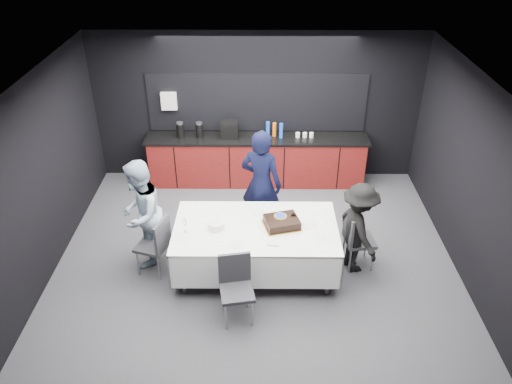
# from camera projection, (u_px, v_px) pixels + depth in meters

# --- Properties ---
(ground) EXTENTS (6.00, 6.00, 0.00)m
(ground) POSITION_uv_depth(u_px,v_px,m) (256.00, 252.00, 7.79)
(ground) COLOR #47474C
(ground) RESTS_ON ground
(room_shell) EXTENTS (6.04, 5.04, 2.82)m
(room_shell) POSITION_uv_depth(u_px,v_px,m) (256.00, 146.00, 6.82)
(room_shell) COLOR white
(room_shell) RESTS_ON ground
(kitchenette) EXTENTS (4.10, 0.64, 2.05)m
(kitchenette) POSITION_uv_depth(u_px,v_px,m) (256.00, 156.00, 9.39)
(kitchenette) COLOR #5A0F0E
(kitchenette) RESTS_ON ground
(party_table) EXTENTS (2.32, 1.32, 0.78)m
(party_table) POSITION_uv_depth(u_px,v_px,m) (256.00, 235.00, 7.12)
(party_table) COLOR #99999E
(party_table) RESTS_ON ground
(cake_assembly) EXTENTS (0.58, 0.52, 0.16)m
(cake_assembly) POSITION_uv_depth(u_px,v_px,m) (282.00, 222.00, 7.03)
(cake_assembly) COLOR gold
(cake_assembly) RESTS_ON party_table
(plate_stack) EXTENTS (0.24, 0.24, 0.10)m
(plate_stack) POSITION_uv_depth(u_px,v_px,m) (216.00, 225.00, 7.00)
(plate_stack) COLOR white
(plate_stack) RESTS_ON party_table
(loose_plate_near) EXTENTS (0.20, 0.20, 0.01)m
(loose_plate_near) POSITION_uv_depth(u_px,v_px,m) (236.00, 244.00, 6.70)
(loose_plate_near) COLOR white
(loose_plate_near) RESTS_ON party_table
(loose_plate_right_a) EXTENTS (0.22, 0.22, 0.01)m
(loose_plate_right_a) POSITION_uv_depth(u_px,v_px,m) (309.00, 225.00, 7.08)
(loose_plate_right_a) COLOR white
(loose_plate_right_a) RESTS_ON party_table
(loose_plate_right_b) EXTENTS (0.19, 0.19, 0.01)m
(loose_plate_right_b) POSITION_uv_depth(u_px,v_px,m) (320.00, 236.00, 6.85)
(loose_plate_right_b) COLOR white
(loose_plate_right_b) RESTS_ON party_table
(loose_plate_far) EXTENTS (0.20, 0.20, 0.01)m
(loose_plate_far) POSITION_uv_depth(u_px,v_px,m) (259.00, 213.00, 7.34)
(loose_plate_far) COLOR white
(loose_plate_far) RESTS_ON party_table
(fork_pile) EXTENTS (0.17, 0.12, 0.02)m
(fork_pile) POSITION_uv_depth(u_px,v_px,m) (273.00, 244.00, 6.69)
(fork_pile) COLOR white
(fork_pile) RESTS_ON party_table
(champagne_flute) EXTENTS (0.06, 0.06, 0.22)m
(champagne_flute) POSITION_uv_depth(u_px,v_px,m) (184.00, 223.00, 6.86)
(champagne_flute) COLOR white
(champagne_flute) RESTS_ON party_table
(chair_left) EXTENTS (0.53, 0.53, 0.92)m
(chair_left) POSITION_uv_depth(u_px,v_px,m) (157.00, 242.00, 7.14)
(chair_left) COLOR #303136
(chair_left) RESTS_ON ground
(chair_right) EXTENTS (0.47, 0.47, 0.92)m
(chair_right) POSITION_uv_depth(u_px,v_px,m) (355.00, 236.00, 7.26)
(chair_right) COLOR #303136
(chair_right) RESTS_ON ground
(chair_near) EXTENTS (0.49, 0.49, 0.92)m
(chair_near) POSITION_uv_depth(u_px,v_px,m) (236.00, 283.00, 6.41)
(chair_near) COLOR #303136
(chair_near) RESTS_ON ground
(person_center) EXTENTS (0.78, 0.65, 1.83)m
(person_center) POSITION_uv_depth(u_px,v_px,m) (261.00, 184.00, 7.78)
(person_center) COLOR black
(person_center) RESTS_ON ground
(person_left) EXTENTS (0.73, 0.89, 1.67)m
(person_left) POSITION_uv_depth(u_px,v_px,m) (141.00, 214.00, 7.21)
(person_left) COLOR #9DB1C6
(person_left) RESTS_ON ground
(person_right) EXTENTS (0.79, 1.04, 1.42)m
(person_right) POSITION_uv_depth(u_px,v_px,m) (358.00, 228.00, 7.13)
(person_right) COLOR black
(person_right) RESTS_ON ground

